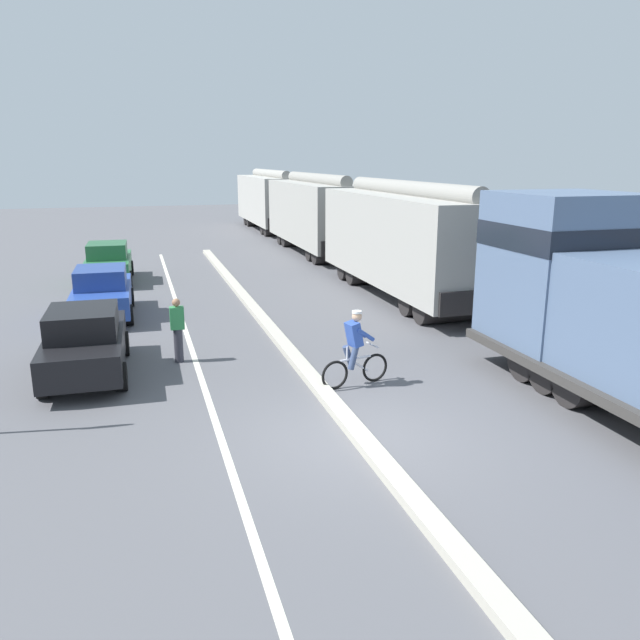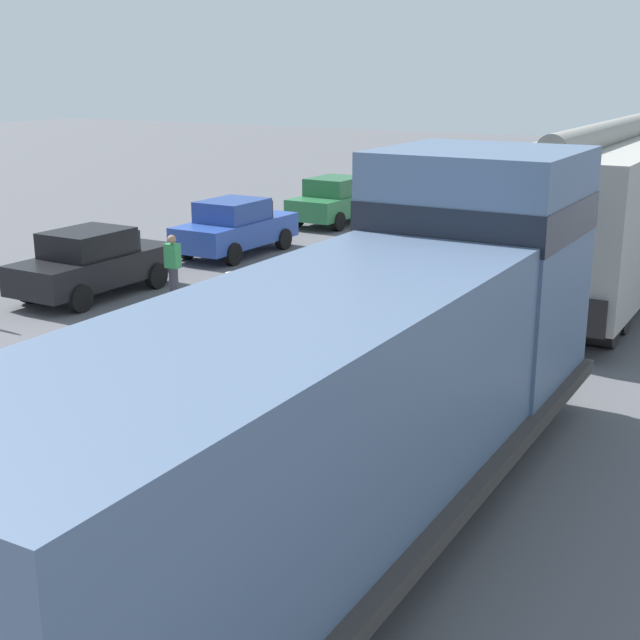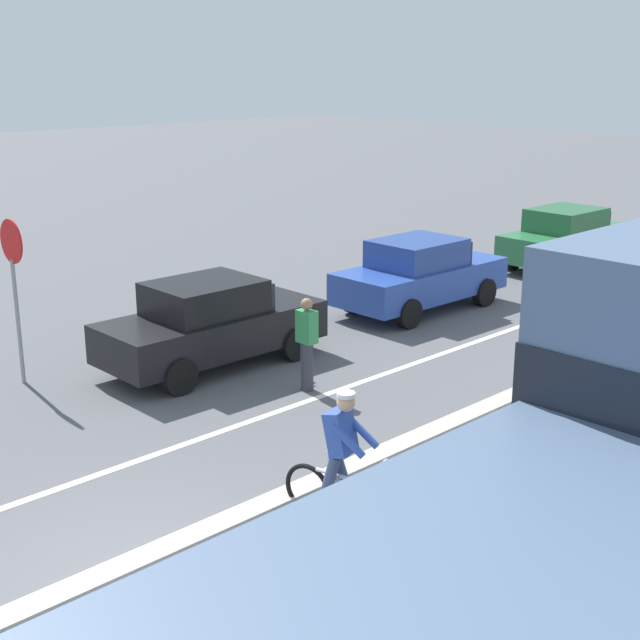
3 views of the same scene
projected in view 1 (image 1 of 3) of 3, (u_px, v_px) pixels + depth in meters
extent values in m
plane|color=#56565B|center=(358.00, 438.00, 11.34)|extent=(120.00, 120.00, 0.00)
cube|color=#B2AD9E|center=(283.00, 343.00, 16.88)|extent=(0.36, 36.00, 0.16)
cube|color=silver|center=(193.00, 353.00, 16.24)|extent=(0.14, 36.00, 0.01)
cube|color=slate|center=(561.00, 270.00, 14.32)|extent=(2.80, 2.80, 3.50)
cube|color=black|center=(565.00, 235.00, 14.12)|extent=(2.83, 2.83, 0.56)
cylinder|color=black|center=(564.00, 356.00, 14.43)|extent=(2.40, 1.00, 1.00)
cylinder|color=black|center=(588.00, 366.00, 13.69)|extent=(2.40, 1.00, 1.00)
cylinder|color=black|center=(614.00, 378.00, 12.95)|extent=(2.40, 1.00, 1.00)
cube|color=#A2A098|center=(406.00, 238.00, 22.37)|extent=(2.90, 10.40, 3.10)
cylinder|color=gray|center=(408.00, 189.00, 21.94)|extent=(0.60, 9.88, 0.60)
cube|color=black|center=(356.00, 251.00, 27.55)|extent=(2.61, 0.10, 0.70)
cube|color=black|center=(481.00, 302.00, 17.81)|extent=(2.61, 0.10, 0.70)
cylinder|color=black|center=(368.00, 268.00, 26.30)|extent=(2.46, 0.90, 0.90)
cylinder|color=black|center=(378.00, 272.00, 25.28)|extent=(2.46, 0.90, 0.90)
cylinder|color=black|center=(438.00, 300.00, 20.32)|extent=(2.46, 0.90, 0.90)
cylinder|color=black|center=(455.00, 308.00, 19.30)|extent=(2.46, 0.90, 0.90)
cube|color=#A09D95|center=(316.00, 212.00, 33.14)|extent=(2.90, 10.40, 3.10)
cylinder|color=gray|center=(316.00, 179.00, 32.70)|extent=(0.60, 9.88, 0.60)
cube|color=black|center=(292.00, 225.00, 38.31)|extent=(2.61, 0.10, 0.70)
cube|color=black|center=(348.00, 248.00, 28.57)|extent=(2.61, 0.10, 0.70)
cylinder|color=black|center=(299.00, 236.00, 37.07)|extent=(2.46, 0.90, 0.90)
cylinder|color=black|center=(303.00, 238.00, 36.05)|extent=(2.46, 0.90, 0.90)
cylinder|color=black|center=(331.00, 251.00, 31.08)|extent=(2.46, 0.90, 0.90)
cylinder|color=black|center=(338.00, 254.00, 30.06)|extent=(2.46, 0.90, 0.90)
cube|color=#AAA8A0|center=(270.00, 199.00, 43.90)|extent=(2.90, 10.40, 3.10)
cylinder|color=gray|center=(270.00, 174.00, 43.47)|extent=(0.60, 9.88, 0.60)
cube|color=black|center=(257.00, 211.00, 49.07)|extent=(2.61, 0.10, 0.70)
cube|color=black|center=(288.00, 223.00, 39.33)|extent=(2.61, 0.10, 0.70)
cylinder|color=black|center=(260.00, 219.00, 47.83)|extent=(2.46, 0.90, 0.90)
cylinder|color=black|center=(263.00, 220.00, 46.81)|extent=(2.46, 0.90, 0.90)
cylinder|color=black|center=(279.00, 227.00, 41.85)|extent=(2.46, 0.90, 0.90)
cylinder|color=black|center=(283.00, 229.00, 40.83)|extent=(2.46, 0.90, 0.90)
cube|color=black|center=(86.00, 347.00, 14.50)|extent=(1.76, 4.22, 0.70)
cube|color=black|center=(83.00, 322.00, 14.19)|extent=(1.53, 1.92, 0.60)
cube|color=#1E232D|center=(86.00, 314.00, 15.14)|extent=(1.43, 0.14, 0.51)
cylinder|color=black|center=(57.00, 349.00, 15.59)|extent=(0.23, 0.64, 0.64)
cylinder|color=black|center=(124.00, 344.00, 16.01)|extent=(0.23, 0.64, 0.64)
cylinder|color=black|center=(42.00, 384.00, 13.16)|extent=(0.23, 0.64, 0.64)
cylinder|color=black|center=(122.00, 377.00, 13.58)|extent=(0.23, 0.64, 0.64)
cube|color=#28479E|center=(103.00, 296.00, 19.84)|extent=(1.76, 4.22, 0.70)
cube|color=navy|center=(101.00, 277.00, 19.54)|extent=(1.53, 1.92, 0.60)
cube|color=#1E232D|center=(103.00, 273.00, 20.48)|extent=(1.43, 0.14, 0.51)
cylinder|color=black|center=(81.00, 300.00, 20.93)|extent=(0.23, 0.64, 0.64)
cylinder|color=black|center=(131.00, 297.00, 21.36)|extent=(0.23, 0.64, 0.64)
cylinder|color=black|center=(73.00, 319.00, 18.51)|extent=(0.23, 0.64, 0.64)
cylinder|color=black|center=(130.00, 315.00, 18.93)|extent=(0.23, 0.64, 0.64)
cube|color=#286B3D|center=(109.00, 266.00, 25.56)|extent=(1.81, 4.24, 0.70)
cube|color=#225B34|center=(107.00, 250.00, 25.25)|extent=(1.55, 1.94, 0.60)
cube|color=#1E232D|center=(109.00, 248.00, 26.20)|extent=(1.43, 0.16, 0.51)
cylinder|color=black|center=(91.00, 270.00, 26.66)|extent=(0.24, 0.65, 0.64)
cylinder|color=black|center=(131.00, 268.00, 27.06)|extent=(0.24, 0.65, 0.64)
cylinder|color=black|center=(86.00, 281.00, 24.22)|extent=(0.24, 0.65, 0.64)
cylinder|color=black|center=(129.00, 279.00, 24.63)|extent=(0.24, 0.65, 0.64)
torus|color=black|center=(375.00, 368.00, 14.14)|extent=(0.66, 0.20, 0.66)
torus|color=black|center=(335.00, 375.00, 13.65)|extent=(0.66, 0.20, 0.66)
cylinder|color=silver|center=(355.00, 358.00, 13.82)|extent=(0.78, 0.22, 0.05)
cylinder|color=silver|center=(359.00, 365.00, 13.91)|extent=(0.48, 0.15, 0.36)
cylinder|color=silver|center=(347.00, 353.00, 13.68)|extent=(0.04, 0.04, 0.30)
cylinder|color=silver|center=(372.00, 345.00, 13.96)|extent=(0.14, 0.48, 0.04)
cylinder|color=#38476B|center=(349.00, 356.00, 13.83)|extent=(0.33, 0.20, 0.52)
cylinder|color=#38476B|center=(353.00, 358.00, 13.66)|extent=(0.29, 0.19, 0.52)
cube|color=#2D4CA5|center=(354.00, 334.00, 13.65)|extent=(0.39, 0.40, 0.57)
sphere|color=tan|center=(357.00, 316.00, 13.58)|extent=(0.22, 0.22, 0.22)
cylinder|color=white|center=(357.00, 312.00, 13.56)|extent=(0.22, 0.22, 0.05)
cylinder|color=#2D4CA5|center=(358.00, 331.00, 13.88)|extent=(0.47, 0.19, 0.36)
cylinder|color=#2D4CA5|center=(366.00, 335.00, 13.61)|extent=(0.47, 0.19, 0.36)
cylinder|color=#33333D|center=(179.00, 345.00, 15.49)|extent=(0.22, 0.22, 0.85)
cube|color=#338C4C|center=(177.00, 318.00, 15.31)|extent=(0.34, 0.22, 0.56)
sphere|color=#9E7051|center=(176.00, 303.00, 15.21)|extent=(0.20, 0.20, 0.20)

